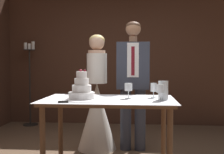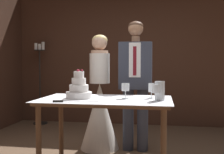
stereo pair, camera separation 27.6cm
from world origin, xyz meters
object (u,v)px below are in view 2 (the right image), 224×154
at_px(wine_glass_middle, 125,88).
at_px(hurricane_candle, 160,91).
at_px(cake_knife, 67,101).
at_px(wine_glass_far, 151,88).
at_px(cake_table, 105,108).
at_px(bride, 100,107).
at_px(wine_glass_near, 156,89).
at_px(groom, 135,78).
at_px(tiered_cake, 79,89).
at_px(candle_stand, 40,82).

distance_m(wine_glass_middle, hurricane_candle, 0.37).
height_order(cake_knife, wine_glass_far, wine_glass_far).
xyz_separation_m(cake_table, wine_glass_far, (0.49, 0.14, 0.20)).
xyz_separation_m(hurricane_candle, bride, (-0.83, 0.91, -0.32)).
bearing_deg(cake_table, wine_glass_near, -13.00).
height_order(hurricane_candle, bride, bride).
relative_size(cake_table, wine_glass_near, 8.32).
relative_size(cake_table, groom, 0.80).
relative_size(tiered_cake, wine_glass_near, 1.86).
bearing_deg(groom, wine_glass_near, -73.84).
xyz_separation_m(wine_glass_middle, candle_stand, (-1.97, 2.21, -0.12)).
relative_size(hurricane_candle, candle_stand, 0.12).
bearing_deg(candle_stand, wine_glass_near, -46.00).
distance_m(bride, groom, 0.65).
relative_size(wine_glass_far, candle_stand, 0.10).
height_order(wine_glass_middle, hurricane_candle, hurricane_candle).
relative_size(tiered_cake, wine_glass_far, 1.91).
bearing_deg(candle_stand, tiered_cake, -57.05).
bearing_deg(wine_glass_middle, candle_stand, 131.80).
xyz_separation_m(tiered_cake, hurricane_candle, (0.87, -0.02, -0.00)).
distance_m(wine_glass_far, hurricane_candle, 0.19).
bearing_deg(wine_glass_middle, groom, 87.47).
relative_size(cake_table, wine_glass_far, 8.58).
relative_size(tiered_cake, candle_stand, 0.20).
xyz_separation_m(wine_glass_near, bride, (-0.79, 1.00, -0.35)).
xyz_separation_m(wine_glass_near, wine_glass_far, (-0.05, 0.26, -0.01)).
bearing_deg(wine_glass_near, tiered_cake, 172.14).
distance_m(cake_table, candle_stand, 2.86).
bearing_deg(bride, groom, -0.07).
height_order(wine_glass_near, bride, bride).
bearing_deg(groom, wine_glass_middle, -92.53).
bearing_deg(wine_glass_middle, wine_glass_near, -28.22).
relative_size(wine_glass_near, wine_glass_far, 1.03).
distance_m(wine_glass_far, candle_stand, 3.09).
bearing_deg(tiered_cake, wine_glass_near, -7.86).
bearing_deg(wine_glass_near, bride, 128.33).
relative_size(tiered_cake, bride, 0.20).
distance_m(cake_table, hurricane_candle, 0.61).
bearing_deg(candle_stand, cake_knife, -60.81).
bearing_deg(candle_stand, wine_glass_far, -43.35).
relative_size(cake_knife, bride, 0.28).
distance_m(tiered_cake, wine_glass_near, 0.84).
xyz_separation_m(cake_table, candle_stand, (-1.76, 2.26, 0.10)).
relative_size(wine_glass_near, bride, 0.11).
height_order(tiered_cake, hurricane_candle, tiered_cake).
xyz_separation_m(wine_glass_far, bride, (-0.74, 0.74, -0.34)).
xyz_separation_m(groom, candle_stand, (-2.01, 1.38, -0.17)).
height_order(cake_table, wine_glass_middle, wine_glass_middle).
relative_size(bride, groom, 0.90).
bearing_deg(wine_glass_near, wine_glass_far, 101.30).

